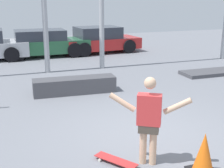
{
  "coord_description": "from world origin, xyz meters",
  "views": [
    {
      "loc": [
        -2.84,
        -5.57,
        2.85
      ],
      "look_at": [
        -0.22,
        1.6,
        0.71
      ],
      "focal_mm": 50.0,
      "sensor_mm": 36.0,
      "label": 1
    }
  ],
  "objects": [
    {
      "name": "parked_car_green",
      "position": [
        -0.77,
        9.95,
        0.65
      ],
      "size": [
        4.32,
        1.87,
        1.31
      ],
      "rotation": [
        0.0,
        0.0,
        -0.01
      ],
      "color": "#28603D",
      "rests_on": "ground_plane"
    },
    {
      "name": "skateboarder",
      "position": [
        -0.55,
        -1.14,
        0.87
      ],
      "size": [
        1.24,
        0.83,
        1.58
      ],
      "rotation": [
        0.0,
        0.0,
        -0.56
      ],
      "color": "#DBAD89",
      "rests_on": "ground_plane"
    },
    {
      "name": "grind_box",
      "position": [
        -0.77,
        3.41,
        0.24
      ],
      "size": [
        2.52,
        0.75,
        0.48
      ],
      "primitive_type": "cube",
      "rotation": [
        0.0,
        0.0,
        -0.06
      ],
      "color": "#47474C",
      "rests_on": "ground_plane"
    },
    {
      "name": "parked_car_red",
      "position": [
        2.21,
        10.13,
        0.65
      ],
      "size": [
        4.17,
        2.23,
        1.35
      ],
      "rotation": [
        0.0,
        0.0,
        0.09
      ],
      "color": "red",
      "rests_on": "ground_plane"
    },
    {
      "name": "skateboard",
      "position": [
        -1.09,
        -0.96,
        0.06
      ],
      "size": [
        0.63,
        0.8,
        0.08
      ],
      "rotation": [
        0.0,
        0.0,
        -0.98
      ],
      "color": "red",
      "rests_on": "ground_plane"
    },
    {
      "name": "ground_plane",
      "position": [
        0.0,
        0.0,
        0.0
      ],
      "size": [
        36.0,
        36.0,
        0.0
      ],
      "primitive_type": "plane",
      "color": "slate"
    },
    {
      "name": "manual_pad",
      "position": [
        4.91,
        4.0,
        0.07
      ],
      "size": [
        2.76,
        0.98,
        0.13
      ],
      "primitive_type": "cube",
      "rotation": [
        0.0,
        0.0,
        -0.01
      ],
      "color": "#47474C",
      "rests_on": "ground_plane"
    },
    {
      "name": "traffic_cone",
      "position": [
        0.19,
        -1.71,
        0.35
      ],
      "size": [
        0.44,
        0.44,
        0.71
      ],
      "color": "black",
      "rests_on": "ground_plane"
    }
  ]
}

